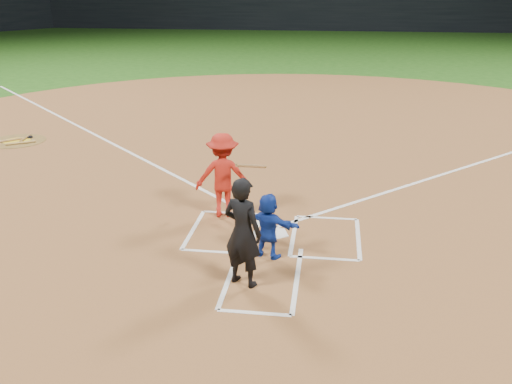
# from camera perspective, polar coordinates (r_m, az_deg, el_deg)

# --- Properties ---
(ground) EXTENTS (120.00, 120.00, 0.00)m
(ground) POSITION_cam_1_polar(r_m,az_deg,el_deg) (10.96, 1.84, -4.26)
(ground) COLOR #1E4C13
(ground) RESTS_ON ground
(home_plate_dirt) EXTENTS (28.00, 28.00, 0.01)m
(home_plate_dirt) POSITION_cam_1_polar(r_m,az_deg,el_deg) (16.58, 4.02, 4.37)
(home_plate_dirt) COLOR brown
(home_plate_dirt) RESTS_ON ground
(stadium_wall_far) EXTENTS (80.00, 1.20, 3.20)m
(stadium_wall_far) POSITION_cam_1_polar(r_m,az_deg,el_deg) (58.00, 7.06, 17.32)
(stadium_wall_far) COLOR black
(stadium_wall_far) RESTS_ON ground
(home_plate) EXTENTS (0.60, 0.60, 0.02)m
(home_plate) POSITION_cam_1_polar(r_m,az_deg,el_deg) (10.95, 1.84, -4.16)
(home_plate) COLOR white
(home_plate) RESTS_ON home_plate_dirt
(on_deck_circle) EXTENTS (1.70, 1.70, 0.01)m
(on_deck_circle) POSITION_cam_1_polar(r_m,az_deg,el_deg) (18.73, -22.82, 4.72)
(on_deck_circle) COLOR brown
(on_deck_circle) RESTS_ON home_plate_dirt
(on_deck_logo) EXTENTS (0.80, 0.80, 0.00)m
(on_deck_logo) POSITION_cam_1_polar(r_m,az_deg,el_deg) (18.73, -22.82, 4.74)
(on_deck_logo) COLOR gold
(on_deck_logo) RESTS_ON on_deck_circle
(on_deck_bat_a) EXTENTS (0.17, 0.84, 0.06)m
(on_deck_bat_a) POSITION_cam_1_polar(r_m,az_deg,el_deg) (18.86, -22.07, 5.04)
(on_deck_bat_a) COLOR olive
(on_deck_bat_a) RESTS_ON on_deck_circle
(on_deck_bat_b) EXTENTS (0.62, 0.66, 0.06)m
(on_deck_bat_b) POSITION_cam_1_polar(r_m,az_deg,el_deg) (18.74, -23.51, 4.75)
(on_deck_bat_b) COLOR olive
(on_deck_bat_b) RESTS_ON on_deck_circle
(on_deck_bat_c) EXTENTS (0.73, 0.53, 0.06)m
(on_deck_bat_c) POSITION_cam_1_polar(r_m,az_deg,el_deg) (18.33, -22.47, 4.57)
(on_deck_bat_c) COLOR #A8813D
(on_deck_bat_c) RESTS_ON on_deck_circle
(bat_weight_donut) EXTENTS (0.19, 0.19, 0.05)m
(bat_weight_donut) POSITION_cam_1_polar(r_m,az_deg,el_deg) (18.96, -21.72, 5.14)
(bat_weight_donut) COLOR black
(bat_weight_donut) RESTS_ON on_deck_circle
(catcher) EXTENTS (1.14, 0.70, 1.17)m
(catcher) POSITION_cam_1_polar(r_m,az_deg,el_deg) (9.85, 1.23, -3.40)
(catcher) COLOR #1333A1
(catcher) RESTS_ON home_plate_dirt
(umpire) EXTENTS (0.77, 0.65, 1.79)m
(umpire) POSITION_cam_1_polar(r_m,az_deg,el_deg) (8.86, -1.35, -4.04)
(umpire) COLOR black
(umpire) RESTS_ON home_plate_dirt
(chalk_markings) EXTENTS (28.35, 17.32, 0.01)m
(chalk_markings) POSITION_cam_1_polar(r_m,az_deg,el_deg) (15.90, 3.84, 3.70)
(chalk_markings) COLOR white
(chalk_markings) RESTS_ON home_plate_dirt
(batter_at_plate) EXTENTS (1.48, 0.92, 1.74)m
(batter_at_plate) POSITION_cam_1_polar(r_m,az_deg,el_deg) (11.52, -3.32, 1.69)
(batter_at_plate) COLOR red
(batter_at_plate) RESTS_ON home_plate_dirt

